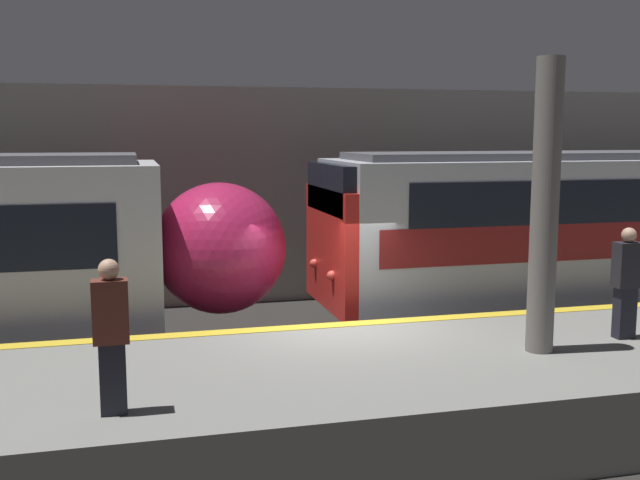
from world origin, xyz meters
TOP-DOWN VIEW (x-y plane):
  - ground_plane at (0.00, 0.00)m, footprint 120.00×120.00m
  - platform at (0.00, -2.02)m, footprint 40.00×4.04m
  - station_rear_barrier at (0.00, 6.26)m, footprint 50.00×0.15m
  - support_pillar_near at (2.27, -2.22)m, footprint 0.38×0.38m
  - person_waiting at (3.84, -1.94)m, footprint 0.38×0.24m
  - person_walking at (-3.47, -3.18)m, footprint 0.38×0.24m

SIDE VIEW (x-z plane):
  - ground_plane at x=0.00m, z-range 0.00..0.00m
  - platform at x=0.00m, z-range 0.00..1.02m
  - person_waiting at x=3.84m, z-range 1.06..2.72m
  - person_walking at x=-3.47m, z-range 1.07..2.77m
  - station_rear_barrier at x=0.00m, z-range 0.00..5.11m
  - support_pillar_near at x=2.27m, z-range 1.02..5.06m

